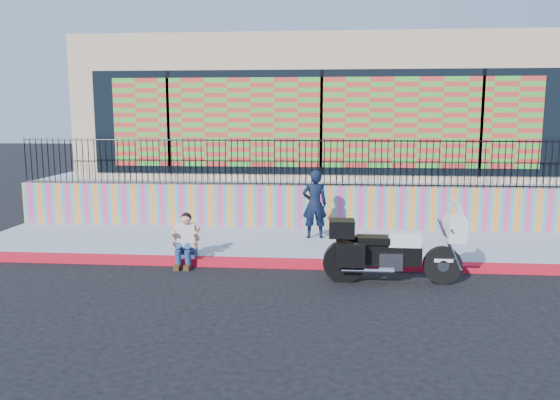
# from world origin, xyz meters

# --- Properties ---
(ground) EXTENTS (90.00, 90.00, 0.00)m
(ground) POSITION_xyz_m (0.00, 0.00, 0.00)
(ground) COLOR black
(ground) RESTS_ON ground
(red_curb) EXTENTS (16.00, 0.30, 0.15)m
(red_curb) POSITION_xyz_m (0.00, 0.00, 0.07)
(red_curb) COLOR red
(red_curb) RESTS_ON ground
(sidewalk) EXTENTS (16.00, 3.00, 0.15)m
(sidewalk) POSITION_xyz_m (0.00, 1.65, 0.07)
(sidewalk) COLOR gray
(sidewalk) RESTS_ON ground
(mural_wall) EXTENTS (16.00, 0.20, 1.10)m
(mural_wall) POSITION_xyz_m (0.00, 3.25, 0.70)
(mural_wall) COLOR #E03B77
(mural_wall) RESTS_ON sidewalk
(metal_fence) EXTENTS (15.80, 0.04, 1.20)m
(metal_fence) POSITION_xyz_m (0.00, 3.25, 1.85)
(metal_fence) COLOR black
(metal_fence) RESTS_ON mural_wall
(elevated_platform) EXTENTS (16.00, 10.00, 1.25)m
(elevated_platform) POSITION_xyz_m (0.00, 8.35, 0.62)
(elevated_platform) COLOR gray
(elevated_platform) RESTS_ON ground
(storefront_building) EXTENTS (14.00, 8.06, 4.00)m
(storefront_building) POSITION_xyz_m (0.00, 8.13, 3.25)
(storefront_building) COLOR tan
(storefront_building) RESTS_ON elevated_platform
(police_motorcycle) EXTENTS (2.49, 0.82, 1.55)m
(police_motorcycle) POSITION_xyz_m (1.35, -0.84, 0.65)
(police_motorcycle) COLOR black
(police_motorcycle) RESTS_ON ground
(police_officer) EXTENTS (0.64, 0.47, 1.63)m
(police_officer) POSITION_xyz_m (-0.11, 2.07, 0.96)
(police_officer) COLOR black
(police_officer) RESTS_ON sidewalk
(seated_man) EXTENTS (0.54, 0.71, 1.06)m
(seated_man) POSITION_xyz_m (-2.69, -0.10, 0.45)
(seated_man) COLOR navy
(seated_man) RESTS_ON ground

